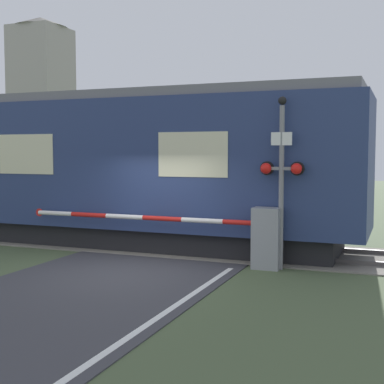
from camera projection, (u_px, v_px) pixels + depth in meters
name	position (u px, v px, depth m)	size (l,w,h in m)	color
ground_plane	(130.00, 271.00, 11.43)	(80.00, 80.00, 0.00)	#475638
track_bed	(185.00, 246.00, 14.32)	(36.00, 3.20, 0.13)	slate
train	(59.00, 167.00, 15.62)	(17.36, 2.98, 4.13)	black
crossing_barrier	(244.00, 234.00, 11.85)	(6.42, 0.44, 1.34)	gray
signal_post	(281.00, 172.00, 11.48)	(0.96, 0.26, 3.74)	gray
distant_building	(42.00, 101.00, 41.83)	(4.20, 4.20, 12.97)	#9E998E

